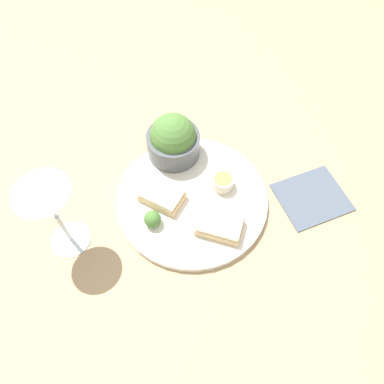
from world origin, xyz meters
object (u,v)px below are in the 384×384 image
object	(u,v)px
sauce_ramekin	(223,182)
cheese_toast_near	(162,196)
wine_glass	(50,207)
cheese_toast_far	(220,226)
napkin	(312,197)
salad_bowl	(173,140)

from	to	relation	value
sauce_ramekin	cheese_toast_near	distance (m)	0.13
cheese_toast_near	wine_glass	xyz separation A→B (m)	(0.07, 0.18, 0.10)
cheese_toast_near	wine_glass	bearing A→B (deg)	67.09
cheese_toast_far	wine_glass	size ratio (longest dim) A/B	0.59
sauce_ramekin	wine_glass	size ratio (longest dim) A/B	0.26
wine_glass	cheese_toast_near	bearing A→B (deg)	-112.91
cheese_toast_near	napkin	distance (m)	0.31
cheese_toast_near	sauce_ramekin	bearing A→B (deg)	-123.59
cheese_toast_far	salad_bowl	bearing A→B (deg)	-21.72
sauce_ramekin	wine_glass	bearing A→B (deg)	62.86
cheese_toast_far	wine_glass	world-z (taller)	wine_glass
sauce_ramekin	napkin	xyz separation A→B (m)	(-0.15, -0.11, -0.03)
wine_glass	napkin	xyz separation A→B (m)	(-0.29, -0.39, -0.12)
cheese_toast_near	napkin	size ratio (longest dim) A/B	0.54
sauce_ramekin	wine_glass	distance (m)	0.33
salad_bowl	napkin	distance (m)	0.31
cheese_toast_far	napkin	bearing A→B (deg)	-116.28
wine_glass	salad_bowl	bearing A→B (deg)	-92.25
sauce_ramekin	napkin	size ratio (longest dim) A/B	0.26
cheese_toast_near	salad_bowl	bearing A→B (deg)	-57.98
salad_bowl	wine_glass	xyz separation A→B (m)	(0.01, 0.28, 0.07)
cheese_toast_near	napkin	xyz separation A→B (m)	(-0.22, -0.21, -0.02)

